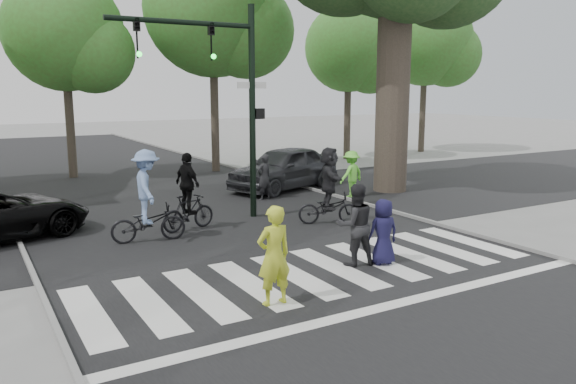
# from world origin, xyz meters

# --- Properties ---
(ground) EXTENTS (120.00, 120.00, 0.00)m
(ground) POSITION_xyz_m (0.00, 0.00, 0.00)
(ground) COLOR gray
(ground) RESTS_ON ground
(road_stem) EXTENTS (10.00, 70.00, 0.01)m
(road_stem) POSITION_xyz_m (0.00, 5.00, 0.01)
(road_stem) COLOR black
(road_stem) RESTS_ON ground
(road_cross) EXTENTS (70.00, 10.00, 0.01)m
(road_cross) POSITION_xyz_m (0.00, 8.00, 0.01)
(road_cross) COLOR black
(road_cross) RESTS_ON ground
(curb_left) EXTENTS (0.10, 70.00, 0.10)m
(curb_left) POSITION_xyz_m (-5.05, 5.00, 0.05)
(curb_left) COLOR gray
(curb_left) RESTS_ON ground
(curb_right) EXTENTS (0.10, 70.00, 0.10)m
(curb_right) POSITION_xyz_m (5.05, 5.00, 0.05)
(curb_right) COLOR gray
(curb_right) RESTS_ON ground
(crosswalk) EXTENTS (10.00, 3.85, 0.01)m
(crosswalk) POSITION_xyz_m (0.00, 0.66, 0.01)
(crosswalk) COLOR silver
(crosswalk) RESTS_ON ground
(traffic_signal) EXTENTS (4.45, 0.29, 6.00)m
(traffic_signal) POSITION_xyz_m (0.35, 6.20, 3.90)
(traffic_signal) COLOR black
(traffic_signal) RESTS_ON ground
(bg_tree_2) EXTENTS (5.04, 4.80, 8.40)m
(bg_tree_2) POSITION_xyz_m (-1.76, 16.62, 5.78)
(bg_tree_2) COLOR brown
(bg_tree_2) RESTS_ON ground
(bg_tree_3) EXTENTS (6.30, 6.00, 10.20)m
(bg_tree_3) POSITION_xyz_m (4.31, 15.27, 6.94)
(bg_tree_3) COLOR brown
(bg_tree_3) RESTS_ON ground
(bg_tree_4) EXTENTS (4.83, 4.60, 8.15)m
(bg_tree_4) POSITION_xyz_m (12.23, 16.12, 5.64)
(bg_tree_4) COLOR brown
(bg_tree_4) RESTS_ON ground
(bg_tree_5) EXTENTS (5.67, 5.40, 9.30)m
(bg_tree_5) POSITION_xyz_m (18.27, 16.69, 6.36)
(bg_tree_5) COLOR brown
(bg_tree_5) RESTS_ON ground
(pedestrian_woman) EXTENTS (0.65, 0.43, 1.75)m
(pedestrian_woman) POSITION_xyz_m (-1.61, -0.12, 0.88)
(pedestrian_woman) COLOR #C7D62F
(pedestrian_woman) RESTS_ON ground
(pedestrian_child) EXTENTS (0.75, 0.55, 1.42)m
(pedestrian_child) POSITION_xyz_m (1.49, 0.71, 0.71)
(pedestrian_child) COLOR #18163D
(pedestrian_child) RESTS_ON ground
(pedestrian_adult) EXTENTS (0.97, 0.83, 1.75)m
(pedestrian_adult) POSITION_xyz_m (0.95, 0.97, 0.87)
(pedestrian_adult) COLOR black
(pedestrian_adult) RESTS_ON ground
(cyclist_left) EXTENTS (1.87, 1.25, 2.27)m
(cyclist_left) POSITION_xyz_m (-2.27, 5.02, 0.98)
(cyclist_left) COLOR black
(cyclist_left) RESTS_ON ground
(cyclist_mid) EXTENTS (1.64, 1.03, 2.07)m
(cyclist_mid) POSITION_xyz_m (-1.01, 5.63, 0.85)
(cyclist_mid) COLOR black
(cyclist_mid) RESTS_ON ground
(cyclist_right) EXTENTS (1.77, 1.63, 2.14)m
(cyclist_right) POSITION_xyz_m (2.58, 4.32, 0.96)
(cyclist_right) COLOR black
(cyclist_right) RESTS_ON ground
(car_grey) EXTENTS (5.10, 3.35, 1.61)m
(car_grey) POSITION_xyz_m (4.30, 9.77, 0.81)
(car_grey) COLOR #323337
(car_grey) RESTS_ON ground
(bystander_hivis) EXTENTS (1.15, 0.82, 1.61)m
(bystander_hivis) POSITION_xyz_m (5.54, 7.25, 0.80)
(bystander_hivis) COLOR #78F547
(bystander_hivis) RESTS_ON ground
(bystander_dark) EXTENTS (0.63, 0.49, 1.55)m
(bystander_dark) POSITION_xyz_m (2.70, 8.34, 0.78)
(bystander_dark) COLOR black
(bystander_dark) RESTS_ON ground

